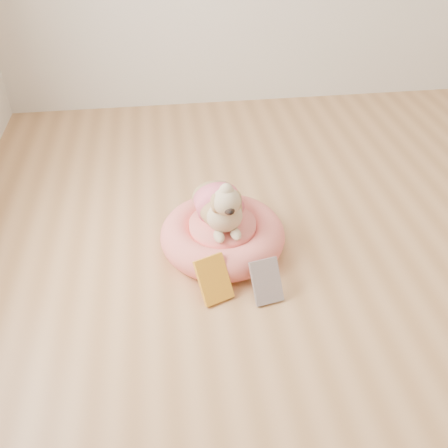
{
  "coord_description": "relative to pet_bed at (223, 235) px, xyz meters",
  "views": [
    {
      "loc": [
        -0.94,
        -1.25,
        1.54
      ],
      "look_at": [
        -0.7,
        0.51,
        0.18
      ],
      "focal_mm": 40.0,
      "sensor_mm": 36.0,
      "label": 1
    }
  ],
  "objects": [
    {
      "name": "dog",
      "position": [
        -0.01,
        0.0,
        0.22
      ],
      "size": [
        0.3,
        0.41,
        0.28
      ],
      "primitive_type": null,
      "rotation": [
        0.0,
        0.0,
        0.1
      ],
      "color": "brown",
      "rests_on": "pet_bed"
    },
    {
      "name": "book_yellow",
      "position": [
        -0.08,
        -0.31,
        0.02
      ],
      "size": [
        0.17,
        0.17,
        0.18
      ],
      "primitive_type": "cube",
      "rotation": [
        -0.6,
        0.0,
        0.37
      ],
      "color": "yellow",
      "rests_on": "floor"
    },
    {
      "name": "book_white",
      "position": [
        0.14,
        -0.34,
        0.01
      ],
      "size": [
        0.14,
        0.14,
        0.17
      ],
      "primitive_type": "cube",
      "rotation": [
        -0.61,
        0.0,
        0.19
      ],
      "color": "white",
      "rests_on": "floor"
    },
    {
      "name": "pet_bed",
      "position": [
        0.0,
        0.0,
        0.0
      ],
      "size": [
        0.59,
        0.59,
        0.15
      ],
      "color": "#FF7563",
      "rests_on": "floor"
    },
    {
      "name": "floor",
      "position": [
        0.7,
        -0.56,
        -0.07
      ],
      "size": [
        4.5,
        4.5,
        0.0
      ],
      "primitive_type": "plane",
      "color": "#B67F4B",
      "rests_on": "ground"
    }
  ]
}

